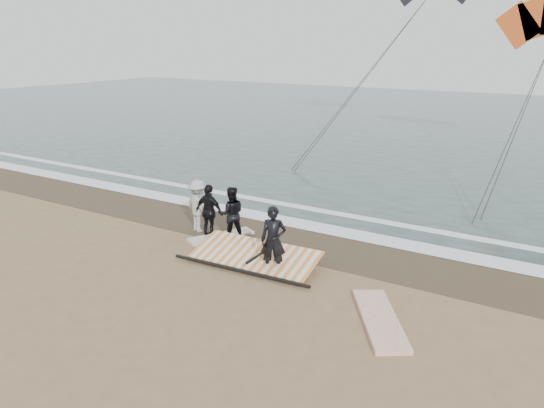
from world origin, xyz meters
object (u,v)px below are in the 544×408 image
(sail_rig, at_px, (256,256))
(board_cream, at_px, (221,236))
(board_white, at_px, (380,319))
(man_main, at_px, (273,240))

(sail_rig, bearing_deg, board_cream, 152.26)
(board_cream, bearing_deg, board_white, 5.89)
(board_cream, bearing_deg, man_main, 0.19)
(board_cream, height_order, sail_rig, sail_rig)
(man_main, height_order, board_cream, man_main)
(man_main, bearing_deg, sail_rig, 132.12)
(man_main, bearing_deg, board_white, -39.69)
(man_main, distance_m, board_white, 3.64)
(man_main, distance_m, board_cream, 3.30)
(board_cream, xyz_separation_m, sail_rig, (2.03, -1.07, 0.15))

